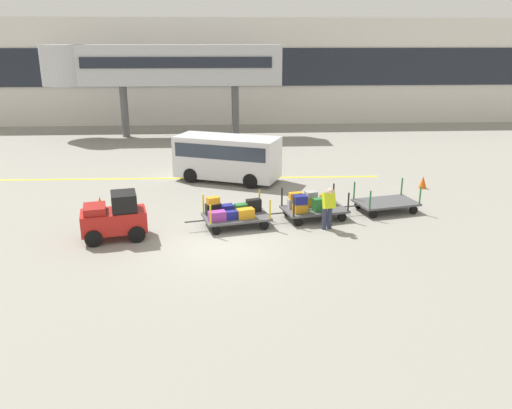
# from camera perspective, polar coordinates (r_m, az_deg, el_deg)

# --- Properties ---
(ground_plane) EXTENTS (120.00, 120.00, 0.00)m
(ground_plane) POSITION_cam_1_polar(r_m,az_deg,el_deg) (16.73, -3.99, -4.53)
(ground_plane) COLOR gray
(apron_lead_line) EXTENTS (20.13, 0.67, 0.01)m
(apron_lead_line) POSITION_cam_1_polar(r_m,az_deg,el_deg) (24.97, -9.42, 2.89)
(apron_lead_line) COLOR yellow
(apron_lead_line) RESTS_ON ground_plane
(terminal_building) EXTENTS (63.81, 2.51, 7.98)m
(terminal_building) POSITION_cam_1_polar(r_m,az_deg,el_deg) (41.51, -3.92, 14.60)
(terminal_building) COLOR silver
(terminal_building) RESTS_ON ground_plane
(jet_bridge) EXTENTS (15.81, 3.00, 6.08)m
(jet_bridge) POSITION_cam_1_polar(r_m,az_deg,el_deg) (35.81, -11.44, 14.94)
(jet_bridge) COLOR #B7B7BC
(jet_bridge) RESTS_ON ground_plane
(baggage_tug) EXTENTS (2.29, 1.62, 1.58)m
(baggage_tug) POSITION_cam_1_polar(r_m,az_deg,el_deg) (17.59, -15.50, -1.40)
(baggage_tug) COLOR red
(baggage_tug) RESTS_ON ground_plane
(baggage_cart_lead) EXTENTS (3.09, 1.88, 1.10)m
(baggage_cart_lead) POSITION_cam_1_polar(r_m,az_deg,el_deg) (18.17, -2.54, -0.97)
(baggage_cart_lead) COLOR #4C4C4F
(baggage_cart_lead) RESTS_ON ground_plane
(baggage_cart_middle) EXTENTS (3.09, 1.88, 1.10)m
(baggage_cart_middle) POSITION_cam_1_polar(r_m,az_deg,el_deg) (19.05, 6.17, -0.08)
(baggage_cart_middle) COLOR #4C4C4F
(baggage_cart_middle) RESTS_ON ground_plane
(baggage_cart_tail) EXTENTS (3.09, 1.88, 1.10)m
(baggage_cart_tail) POSITION_cam_1_polar(r_m,az_deg,el_deg) (20.44, 14.29, 0.19)
(baggage_cart_tail) COLOR #4C4C4F
(baggage_cart_tail) RESTS_ON ground_plane
(baggage_handler) EXTENTS (0.47, 0.49, 1.56)m
(baggage_handler) POSITION_cam_1_polar(r_m,az_deg,el_deg) (17.90, 8.08, -0.19)
(baggage_handler) COLOR #2D334C
(baggage_handler) RESTS_ON ground_plane
(shuttle_van) EXTENTS (5.16, 3.62, 2.10)m
(shuttle_van) POSITION_cam_1_polar(r_m,az_deg,el_deg) (24.03, -3.24, 5.54)
(shuttle_van) COLOR silver
(shuttle_van) RESTS_ON ground_plane
(safety_cone_near) EXTENTS (0.36, 0.36, 0.55)m
(safety_cone_near) POSITION_cam_1_polar(r_m,az_deg,el_deg) (24.15, 18.14, 2.38)
(safety_cone_near) COLOR #EA590F
(safety_cone_near) RESTS_ON ground_plane
(safety_cone_far) EXTENTS (0.36, 0.36, 0.55)m
(safety_cone_far) POSITION_cam_1_polar(r_m,az_deg,el_deg) (20.89, -17.02, 0.13)
(safety_cone_far) COLOR orange
(safety_cone_far) RESTS_ON ground_plane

